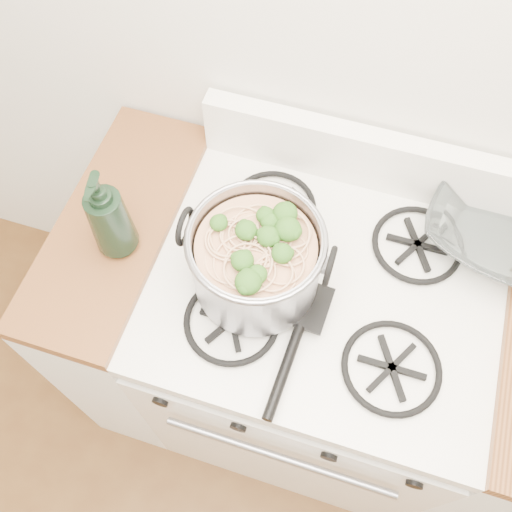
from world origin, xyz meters
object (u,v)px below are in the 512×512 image
object	(u,v)px
gas_range	(309,354)
bottle	(107,214)
stock_pot	(256,260)
spatula	(308,304)
glass_bowl	(493,232)

from	to	relation	value
gas_range	bottle	size ratio (longest dim) A/B	3.78
gas_range	bottle	bearing A→B (deg)	-173.82
gas_range	stock_pot	world-z (taller)	stock_pot
spatula	glass_bowl	world-z (taller)	glass_bowl
gas_range	stock_pot	distance (m)	0.60
gas_range	stock_pot	bearing A→B (deg)	-163.16
gas_range	bottle	distance (m)	0.77
gas_range	glass_bowl	world-z (taller)	glass_bowl
spatula	glass_bowl	distance (m)	0.45
gas_range	glass_bowl	bearing A→B (deg)	34.37
stock_pot	spatula	world-z (taller)	stock_pot
glass_bowl	bottle	bearing A→B (deg)	-161.04
bottle	spatula	bearing A→B (deg)	-12.22
gas_range	stock_pot	size ratio (longest dim) A/B	3.02
spatula	glass_bowl	size ratio (longest dim) A/B	2.56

